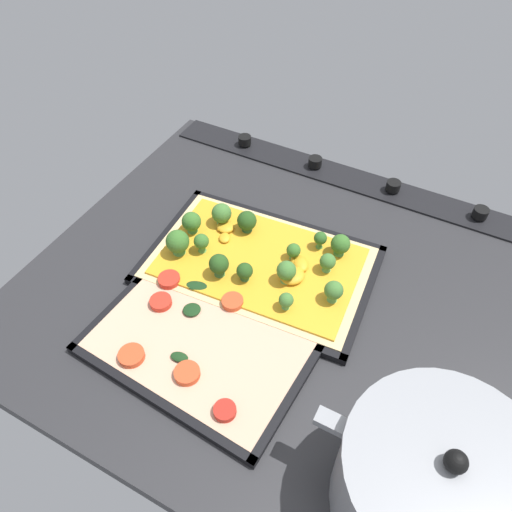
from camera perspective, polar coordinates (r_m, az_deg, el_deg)
name	(u,v)px	position (r cm, az deg, el deg)	size (l,w,h in cm)	color
ground_plane	(283,296)	(80.89, 3.22, -4.76)	(83.17, 71.75, 3.00)	#28282B
stove_control_panel	(352,178)	(101.39, 11.29, 9.02)	(79.84, 7.00, 2.60)	black
baking_tray_front	(260,266)	(82.49, 0.42, -1.21)	(39.50, 27.24, 1.30)	black
broccoli_pizza	(257,258)	(81.47, 0.09, -0.21)	(36.94, 24.68, 6.04)	#D3B77F
baking_tray_back	(207,336)	(74.43, -5.75, -9.37)	(33.91, 27.75, 1.30)	black
veggie_pizza_back	(204,333)	(73.92, -6.13, -9.06)	(31.37, 25.21, 1.90)	tan
cooking_pot	(434,487)	(61.61, 20.28, -24.19)	(28.64, 21.87, 15.61)	gray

